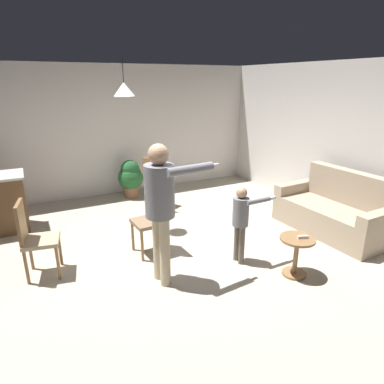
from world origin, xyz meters
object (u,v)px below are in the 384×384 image
dining_chair_centre_back (34,236)px  spare_remote_on_table (303,237)px  couch_floral (333,212)px  side_table_by_couch (296,252)px  person_adult (161,200)px  person_child (241,216)px  dining_chair_near_wall (155,181)px  dining_chair_by_counter (153,216)px  potted_plant_corner (131,177)px

dining_chair_centre_back → spare_remote_on_table: bearing=73.2°
couch_floral → side_table_by_couch: (-1.49, -0.74, -0.00)m
couch_floral → person_adult: (-3.04, -0.10, 0.74)m
couch_floral → person_adult: bearing=89.5°
person_child → dining_chair_near_wall: bearing=-175.0°
dining_chair_near_wall → spare_remote_on_table: bearing=-14.7°
dining_chair_by_counter → person_child: bearing=-134.3°
person_adult → person_child: person_adult is taller
person_adult → person_child: size_ratio=1.60×
couch_floral → dining_chair_by_counter: (-2.87, 0.67, 0.21)m
dining_chair_near_wall → spare_remote_on_table: (0.76, -3.10, -0.01)m
dining_chair_centre_back → spare_remote_on_table: size_ratio=7.69×
person_child → potted_plant_corner: size_ratio=1.34×
dining_chair_by_counter → dining_chair_centre_back: 1.54m
person_adult → dining_chair_near_wall: 2.62m
dining_chair_by_counter → spare_remote_on_table: dining_chair_by_counter is taller
dining_chair_centre_back → person_adult: bearing=68.8°
couch_floral → person_adult: size_ratio=1.06×
dining_chair_centre_back → potted_plant_corner: 3.13m
dining_chair_by_counter → dining_chair_centre_back: size_ratio=1.00×
couch_floral → dining_chair_by_counter: 2.95m
couch_floral → dining_chair_centre_back: (-4.41, 0.74, 0.21)m
dining_chair_by_counter → couch_floral: bearing=-106.8°
side_table_by_couch → dining_chair_by_counter: bearing=134.5°
couch_floral → dining_chair_near_wall: bearing=41.1°
potted_plant_corner → spare_remote_on_table: (1.00, -3.94, 0.10)m
couch_floral → spare_remote_on_table: 1.65m
dining_chair_near_wall → potted_plant_corner: dining_chair_near_wall is taller
couch_floral → potted_plant_corner: 4.00m
person_adult → dining_chair_centre_back: 1.69m
side_table_by_couch → dining_chair_by_counter: dining_chair_by_counter is taller
person_child → side_table_by_couch: bearing=35.0°
side_table_by_couch → potted_plant_corner: potted_plant_corner is taller
side_table_by_couch → potted_plant_corner: 4.02m
couch_floral → potted_plant_corner: (-2.44, 3.16, 0.11)m
spare_remote_on_table → dining_chair_centre_back: bearing=153.1°
person_adult → dining_chair_by_counter: bearing=162.1°
dining_chair_by_counter → potted_plant_corner: size_ratio=1.25×
side_table_by_couch → person_adult: (-1.55, 0.64, 0.74)m
dining_chair_centre_back → dining_chair_by_counter: bearing=97.8°
dining_chair_near_wall → dining_chair_centre_back: size_ratio=1.00×
couch_floral → potted_plant_corner: bearing=35.3°
person_adult → dining_chair_by_counter: 0.95m
potted_plant_corner → person_child: bearing=-81.1°
side_table_by_couch → dining_chair_by_counter: 1.98m
person_child → spare_remote_on_table: (0.49, -0.64, -0.13)m
dining_chair_by_counter → person_adult: bearing=163.8°
side_table_by_couch → dining_chair_by_counter: (-1.38, 1.41, 0.22)m
couch_floral → dining_chair_near_wall: size_ratio=1.83×
dining_chair_near_wall → spare_remote_on_table: size_ratio=7.69×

